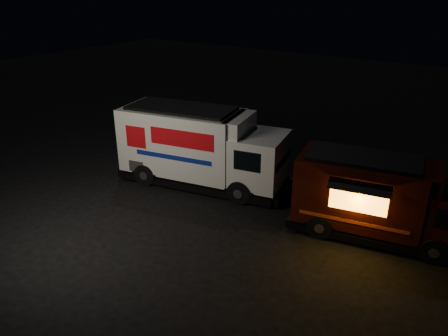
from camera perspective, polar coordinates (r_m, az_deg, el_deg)
ground at (r=16.64m, az=-5.19°, el=-7.18°), size 80.00×80.00×0.00m
white_truck at (r=19.01m, az=-2.74°, el=2.69°), size 7.95×4.06×3.44m
red_truck at (r=16.12m, az=20.13°, el=-3.80°), size 6.60×3.46×2.92m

